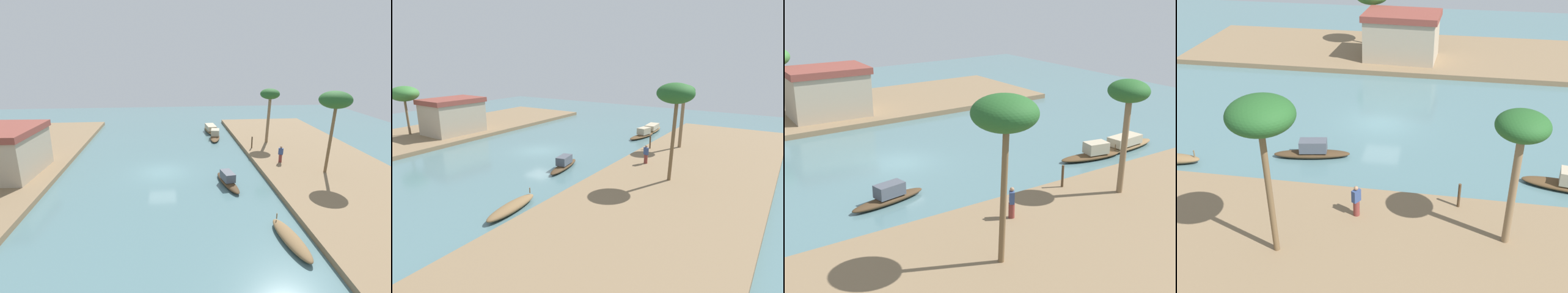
# 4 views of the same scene
# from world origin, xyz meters

# --- Properties ---
(river_water) EXTENTS (70.09, 70.09, 0.00)m
(river_water) POSITION_xyz_m (0.00, 0.00, 0.00)
(river_water) COLOR slate
(river_water) RESTS_ON ground
(riverbank_left) EXTENTS (40.22, 12.08, 0.42)m
(riverbank_left) POSITION_xyz_m (0.00, -14.94, 0.21)
(riverbank_left) COLOR #846B4C
(riverbank_left) RESTS_ON ground
(riverbank_right) EXTENTS (40.22, 12.08, 0.42)m
(riverbank_right) POSITION_xyz_m (0.00, 14.94, 0.21)
(riverbank_right) COLOR #846B4C
(riverbank_right) RESTS_ON ground
(sampan_open_hull) EXTENTS (4.54, 1.68, 1.10)m
(sampan_open_hull) POSITION_xyz_m (-3.24, -5.45, 0.40)
(sampan_open_hull) COLOR #47331E
(sampan_open_hull) RESTS_ON river_water
(person_on_near_bank) EXTENTS (0.42, 0.48, 1.59)m
(person_on_near_bank) POSITION_xyz_m (0.56, -11.21, 1.18)
(person_on_near_bank) COLOR brown
(person_on_near_bank) RESTS_ON riverbank_left
(mooring_post) EXTENTS (0.14, 0.14, 1.27)m
(mooring_post) POSITION_xyz_m (5.25, -9.70, 1.06)
(mooring_post) COLOR #4C3823
(mooring_post) RESTS_ON riverbank_left
(palm_tree_left_near) EXTENTS (2.62, 2.62, 7.05)m
(palm_tree_left_near) POSITION_xyz_m (-2.28, -14.33, 6.62)
(palm_tree_left_near) COLOR brown
(palm_tree_left_near) RESTS_ON riverbank_left
(palm_tree_left_far) EXTENTS (2.15, 2.15, 6.19)m
(palm_tree_left_far) POSITION_xyz_m (7.32, -12.04, 5.74)
(palm_tree_left_far) COLOR #7F6647
(palm_tree_left_far) RESTS_ON riverbank_left
(riverside_building) EXTENTS (6.68, 4.85, 4.06)m
(riverside_building) POSITION_xyz_m (-0.24, 12.66, 2.48)
(riverside_building) COLOR tan
(riverside_building) RESTS_ON riverbank_right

